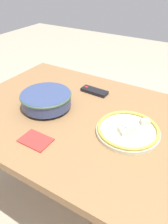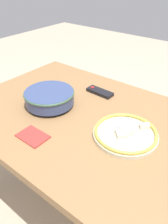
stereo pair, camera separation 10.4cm
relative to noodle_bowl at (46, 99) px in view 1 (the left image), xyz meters
The scene contains 6 objects.
ground_plane 0.83m from the noodle_bowl, ahead, with size 8.00×8.00×0.00m, color #B7A88E.
dining_table 0.37m from the noodle_bowl, ahead, with size 1.56×0.88×0.71m.
noodle_bowl is the anchor object (origin of this frame).
food_plate 0.45m from the noodle_bowl, ahead, with size 0.28×0.28×0.05m.
tv_remote 0.31m from the noodle_bowl, 63.35° to the left, with size 0.16×0.07×0.02m.
folded_napkin 0.27m from the noodle_bowl, 61.34° to the right, with size 0.13×0.09×0.01m.
Camera 1 is at (0.33, -0.77, 1.34)m, focal length 35.00 mm.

